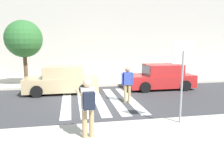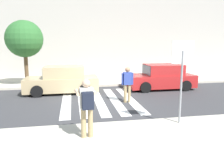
% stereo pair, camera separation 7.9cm
% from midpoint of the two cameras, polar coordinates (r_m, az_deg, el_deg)
% --- Properties ---
extents(ground_plane, '(120.00, 120.00, 0.00)m').
position_cam_midpoint_polar(ground_plane, '(10.87, -3.11, -5.64)').
color(ground_plane, '#38383A').
extents(sidewalk_far, '(60.00, 4.80, 0.14)m').
position_cam_midpoint_polar(sidewalk_far, '(16.69, -5.69, 0.01)').
color(sidewalk_far, beige).
rests_on(sidewalk_far, ground).
extents(building_facade_far, '(56.00, 4.00, 6.91)m').
position_cam_midpoint_polar(building_facade_far, '(20.84, -6.85, 11.28)').
color(building_facade_far, '#ADA89E').
rests_on(building_facade_far, ground).
extents(crosswalk_stripe_0, '(0.44, 5.20, 0.01)m').
position_cam_midpoint_polar(crosswalk_stripe_0, '(10.99, -11.59, -5.64)').
color(crosswalk_stripe_0, silver).
rests_on(crosswalk_stripe_0, ground).
extents(crosswalk_stripe_1, '(0.44, 5.20, 0.01)m').
position_cam_midpoint_polar(crosswalk_stripe_1, '(10.99, -7.40, -5.51)').
color(crosswalk_stripe_1, silver).
rests_on(crosswalk_stripe_1, ground).
extents(crosswalk_stripe_2, '(0.44, 5.20, 0.01)m').
position_cam_midpoint_polar(crosswalk_stripe_2, '(11.06, -3.24, -5.35)').
color(crosswalk_stripe_2, silver).
rests_on(crosswalk_stripe_2, ground).
extents(crosswalk_stripe_3, '(0.44, 5.20, 0.01)m').
position_cam_midpoint_polar(crosswalk_stripe_3, '(11.18, 0.85, -5.17)').
color(crosswalk_stripe_3, silver).
rests_on(crosswalk_stripe_3, ground).
extents(crosswalk_stripe_4, '(0.44, 5.20, 0.01)m').
position_cam_midpoint_polar(crosswalk_stripe_4, '(11.35, 4.83, -4.97)').
color(crosswalk_stripe_4, silver).
rests_on(crosswalk_stripe_4, ground).
extents(stop_sign, '(0.76, 0.08, 2.81)m').
position_cam_midpoint_polar(stop_sign, '(7.64, 18.14, 4.08)').
color(stop_sign, gray).
rests_on(stop_sign, sidewalk_near).
extents(photographer_with_backpack, '(0.63, 0.88, 1.72)m').
position_cam_midpoint_polar(photographer_with_backpack, '(6.31, -6.26, -6.11)').
color(photographer_with_backpack, tan).
rests_on(photographer_with_backpack, sidewalk_near).
extents(pedestrian_crossing, '(0.58, 0.25, 1.72)m').
position_cam_midpoint_polar(pedestrian_crossing, '(10.55, 4.25, -0.69)').
color(pedestrian_crossing, tan).
rests_on(pedestrian_crossing, ground).
extents(parked_car_tan, '(4.10, 1.92, 1.55)m').
position_cam_midpoint_polar(parked_car_tan, '(12.89, -12.63, -0.11)').
color(parked_car_tan, tan).
rests_on(parked_car_tan, ground).
extents(parked_car_red, '(4.10, 1.92, 1.55)m').
position_cam_midpoint_polar(parked_car_red, '(13.99, 12.92, 0.64)').
color(parked_car_red, red).
rests_on(parked_car_red, ground).
extents(street_tree_west, '(2.31, 2.31, 4.12)m').
position_cam_midpoint_polar(street_tree_west, '(14.90, -21.77, 9.88)').
color(street_tree_west, brown).
rests_on(street_tree_west, sidewalk_far).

